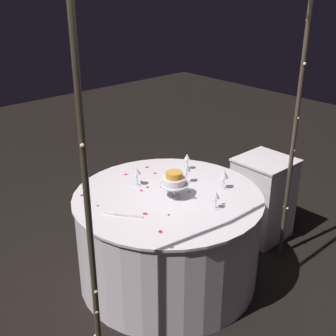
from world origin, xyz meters
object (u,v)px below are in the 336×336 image
Objects in this scene: wine_glass_0 at (137,172)px; cake_knife at (121,215)px; tiered_cake at (174,181)px; wine_glass_3 at (187,168)px; wine_glass_2 at (216,197)px; decorative_arch at (214,118)px; wine_glass_1 at (224,175)px; wine_glass_4 at (187,158)px; side_table at (263,198)px; main_table at (168,237)px.

cake_knife is (0.40, 0.31, -0.12)m from wine_glass_0.
wine_glass_3 is at bearing -155.51° from tiered_cake.
wine_glass_2 is at bearing 104.78° from wine_glass_0.
decorative_arch is 14.95× the size of wine_glass_0.
wine_glass_1 is 0.48m from wine_glass_4.
cake_knife is (0.46, -0.45, -0.73)m from decorative_arch.
side_table is 1.21m from tiered_cake.
wine_glass_0 is (0.07, -0.75, -0.62)m from decorative_arch.
side_table is at bearing 167.94° from wine_glass_3.
tiered_cake is at bearing 104.13° from wine_glass_0.
main_table is 0.59m from wine_glass_3.
wine_glass_4 is 0.59× the size of cake_knife.
side_table is 1.01m from wine_glass_3.
wine_glass_2 reaches higher than side_table.
wine_glass_2 is at bearing 105.44° from tiered_cake.
main_table is at bearing -73.38° from wine_glass_2.
side_table is 5.78× the size of wine_glass_2.
wine_glass_0 reaches higher than wine_glass_2.
decorative_arch is 0.72m from tiered_cake.
wine_glass_1 is 0.65× the size of cake_knife.
main_table is 10.17× the size of wine_glass_4.
tiered_cake is 1.26× the size of wine_glass_3.
wine_glass_3 is at bearing -12.06° from side_table.
wine_glass_4 is (-0.05, -0.47, -0.01)m from wine_glass_1.
tiered_cake is 0.87× the size of cake_knife.
wine_glass_1 is (-0.41, -0.23, -0.62)m from decorative_arch.
wine_glass_1 is at bearing 132.71° from wine_glass_0.
wine_glass_3 is at bearing 144.89° from wine_glass_0.
cake_knife is (0.58, -0.39, -0.10)m from wine_glass_2.
wine_glass_0 is at bearing -142.27° from cake_knife.
decorative_arch is 1.21m from main_table.
decorative_arch is at bearing 94.97° from wine_glass_0.
wine_glass_1 is 1.12× the size of wine_glass_4.
tiered_cake reaches higher than cake_knife.
side_table is at bearing 150.53° from wine_glass_4.
side_table reaches higher than main_table.
wine_glass_1 is (0.71, 0.10, 0.50)m from side_table.
tiered_cake is at bearing -23.35° from wine_glass_1.
decorative_arch is 0.78m from wine_glass_1.
tiered_cake is 0.36m from wine_glass_0.
wine_glass_1 reaches higher than wine_glass_4.
side_table is 4.88× the size of wine_glass_1.
wine_glass_0 is 0.72m from wine_glass_2.
cake_knife is at bearing 37.73° from wine_glass_0.
main_table is 9.50× the size of wine_glass_0.
wine_glass_0 is 1.14× the size of wine_glass_2.
decorative_arch is 13.50× the size of wine_glass_3.
cake_knife is at bearing 5.46° from wine_glass_3.
tiered_cake is 0.50m from cake_knife.
cake_knife is at bearing -13.60° from wine_glass_1.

